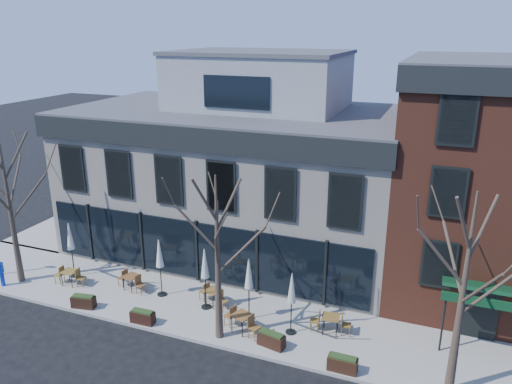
% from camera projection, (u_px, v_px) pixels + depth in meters
% --- Properties ---
extents(ground, '(120.00, 120.00, 0.00)m').
position_uv_depth(ground, '(199.00, 284.00, 25.39)').
color(ground, black).
rests_on(ground, ground).
extents(sidewalk_front, '(33.50, 4.70, 0.15)m').
position_uv_depth(sidewalk_front, '(241.00, 317.00, 22.34)').
color(sidewalk_front, gray).
rests_on(sidewalk_front, ground).
extents(sidewalk_side, '(4.50, 12.00, 0.15)m').
position_uv_depth(sidewalk_side, '(95.00, 215.00, 34.57)').
color(sidewalk_side, gray).
rests_on(sidewalk_side, ground).
extents(corner_building, '(18.39, 10.39, 11.10)m').
position_uv_depth(corner_building, '(239.00, 170.00, 28.36)').
color(corner_building, silver).
rests_on(corner_building, ground).
extents(red_brick_building, '(8.20, 11.78, 11.18)m').
position_uv_depth(red_brick_building, '(489.00, 179.00, 23.52)').
color(red_brick_building, brown).
rests_on(red_brick_building, ground).
extents(tree_corner, '(3.93, 3.98, 7.92)m').
position_uv_depth(tree_corner, '(10.00, 205.00, 24.17)').
color(tree_corner, '#382B21').
rests_on(tree_corner, sidewalk_front).
extents(tree_mid, '(3.50, 3.55, 7.04)m').
position_uv_depth(tree_mid, '(218.00, 257.00, 19.71)').
color(tree_mid, '#382B21').
rests_on(tree_mid, sidewalk_front).
extents(tree_right, '(3.72, 3.77, 7.48)m').
position_uv_depth(tree_right, '(463.00, 295.00, 16.52)').
color(tree_right, '#382B21').
rests_on(tree_right, sidewalk_front).
extents(call_box, '(0.28, 0.27, 1.36)m').
position_uv_depth(call_box, '(1.00, 273.00, 24.73)').
color(call_box, '#0D33B3').
rests_on(call_box, sidewalk_front).
extents(cafe_set_0, '(1.76, 0.75, 0.91)m').
position_uv_depth(cafe_set_0, '(70.00, 276.00, 24.93)').
color(cafe_set_0, brown).
rests_on(cafe_set_0, sidewalk_front).
extents(cafe_set_1, '(1.78, 0.84, 0.91)m').
position_uv_depth(cafe_set_1, '(132.00, 281.00, 24.44)').
color(cafe_set_1, brown).
rests_on(cafe_set_1, sidewalk_front).
extents(cafe_set_3, '(1.77, 1.06, 0.92)m').
position_uv_depth(cafe_set_3, '(213.00, 296.00, 23.09)').
color(cafe_set_3, brown).
rests_on(cafe_set_3, sidewalk_front).
extents(cafe_set_4, '(1.92, 1.06, 0.99)m').
position_uv_depth(cafe_set_4, '(242.00, 321.00, 21.04)').
color(cafe_set_4, brown).
rests_on(cafe_set_4, sidewalk_front).
extents(cafe_set_5, '(1.81, 0.79, 0.93)m').
position_uv_depth(cafe_set_5, '(330.00, 322.00, 20.99)').
color(cafe_set_5, brown).
rests_on(cafe_set_5, sidewalk_front).
extents(umbrella_0, '(0.47, 0.47, 2.93)m').
position_uv_depth(umbrella_0, '(70.00, 239.00, 25.28)').
color(umbrella_0, black).
rests_on(umbrella_0, sidewalk_front).
extents(umbrella_1, '(0.46, 0.46, 2.89)m').
position_uv_depth(umbrella_1, '(160.00, 256.00, 23.45)').
color(umbrella_1, black).
rests_on(umbrella_1, sidewalk_front).
extents(umbrella_2, '(0.47, 0.47, 2.95)m').
position_uv_depth(umbrella_2, '(205.00, 267.00, 22.35)').
color(umbrella_2, black).
rests_on(umbrella_2, sidewalk_front).
extents(umbrella_3, '(0.47, 0.47, 2.93)m').
position_uv_depth(umbrella_3, '(249.00, 277.00, 21.48)').
color(umbrella_3, black).
rests_on(umbrella_3, sidewalk_front).
extents(umbrella_4, '(0.45, 0.45, 2.80)m').
position_uv_depth(umbrella_4, '(292.00, 291.00, 20.49)').
color(umbrella_4, black).
rests_on(umbrella_4, sidewalk_front).
extents(planter_0, '(1.15, 0.63, 0.61)m').
position_uv_depth(planter_0, '(83.00, 301.00, 22.93)').
color(planter_0, black).
rests_on(planter_0, sidewalk_front).
extents(planter_1, '(1.08, 0.46, 0.60)m').
position_uv_depth(planter_1, '(143.00, 317.00, 21.73)').
color(planter_1, black).
rests_on(planter_1, sidewalk_front).
extents(planter_2, '(1.19, 0.66, 0.63)m').
position_uv_depth(planter_2, '(271.00, 339.00, 20.13)').
color(planter_2, black).
rests_on(planter_2, sidewalk_front).
extents(planter_3, '(1.12, 0.45, 0.62)m').
position_uv_depth(planter_3, '(343.00, 364.00, 18.68)').
color(planter_3, '#311C10').
rests_on(planter_3, sidewalk_front).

